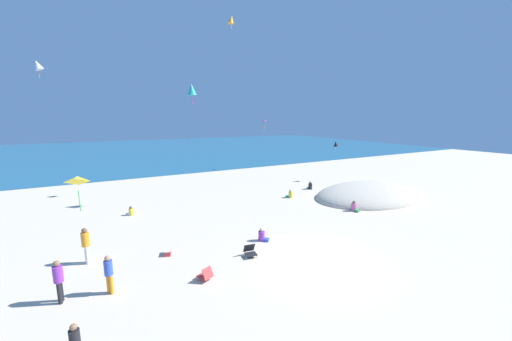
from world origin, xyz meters
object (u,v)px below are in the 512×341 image
object	(u,v)px
person_2	(354,207)
person_6	(86,243)
beach_chair_far_left	(250,251)
kite_magenta	(264,121)
person_5	(262,236)
kite_yellow	(78,179)
cooler_box	(168,252)
person_4	(131,212)
kite_orange	(231,20)
kite_white	(38,65)
beach_chair_mid_beach	(206,275)
person_0	(290,195)
person_7	(109,272)
kite_black	(336,144)
person_3	(58,278)
kite_teal	(192,89)
person_1	(310,186)

from	to	relation	value
person_2	person_6	world-z (taller)	person_6
beach_chair_far_left	person_6	distance (m)	7.81
kite_magenta	person_2	bearing A→B (deg)	-99.49
person_5	kite_yellow	bearing A→B (deg)	-124.10
cooler_box	person_4	distance (m)	7.48
person_6	kite_orange	size ratio (longest dim) A/B	1.60
person_4	person_6	xyz separation A→B (m)	(-2.54, -6.46, 0.77)
cooler_box	kite_white	distance (m)	26.16
beach_chair_far_left	beach_chair_mid_beach	xyz separation A→B (m)	(-2.67, -1.02, -0.02)
person_0	kite_yellow	size ratio (longest dim) A/B	0.54
person_7	kite_yellow	world-z (taller)	kite_yellow
cooler_box	beach_chair_far_left	bearing A→B (deg)	-30.85
person_4	kite_orange	bearing A→B (deg)	-123.27
beach_chair_mid_beach	kite_black	size ratio (longest dim) A/B	0.62
kite_white	person_2	bearing A→B (deg)	-46.38
beach_chair_mid_beach	person_3	world-z (taller)	person_3
beach_chair_far_left	cooler_box	bearing A→B (deg)	-112.44
kite_black	cooler_box	bearing A→B (deg)	-155.54
kite_magenta	kite_teal	size ratio (longest dim) A/B	0.99
person_3	kite_black	xyz separation A→B (m)	(24.23, 11.03, 3.10)
kite_black	kite_orange	xyz separation A→B (m)	(-11.72, 0.87, 10.92)
person_5	beach_chair_far_left	bearing A→B (deg)	-91.28
beach_chair_mid_beach	kite_magenta	xyz separation A→B (m)	(15.83, 22.09, 6.17)
person_3	person_4	xyz separation A→B (m)	(3.35, 9.40, -0.73)
person_6	kite_teal	distance (m)	13.02
person_0	person_3	distance (m)	17.76
person_1	kite_teal	world-z (taller)	kite_teal
person_4	kite_magenta	bearing A→B (deg)	-105.52
person_5	person_7	bearing A→B (deg)	-122.71
person_2	person_1	bearing A→B (deg)	155.81
person_6	kite_orange	distance (m)	20.31
person_5	person_6	bearing A→B (deg)	-144.82
person_1	cooler_box	bearing A→B (deg)	124.46
beach_chair_far_left	kite_yellow	bearing A→B (deg)	-81.37
person_0	person_7	distance (m)	16.41
kite_teal	kite_white	bearing A→B (deg)	128.04
kite_teal	kite_magenta	bearing A→B (deg)	40.41
person_1	kite_magenta	xyz separation A→B (m)	(1.66, 11.64, 6.14)
cooler_box	kite_orange	distance (m)	19.63
person_2	kite_teal	bearing A→B (deg)	-140.59
person_2	kite_yellow	bearing A→B (deg)	-93.75
beach_chair_mid_beach	kite_white	size ratio (longest dim) A/B	0.42
beach_chair_far_left	cooler_box	distance (m)	4.18
cooler_box	person_7	distance (m)	3.60
person_2	kite_teal	size ratio (longest dim) A/B	0.50
person_6	kite_white	bearing A→B (deg)	86.91
kite_yellow	person_7	bearing A→B (deg)	-7.06
person_2	kite_yellow	distance (m)	17.78
cooler_box	person_1	xyz separation A→B (m)	(15.09, 7.28, 0.15)
kite_black	kite_teal	world-z (taller)	kite_teal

